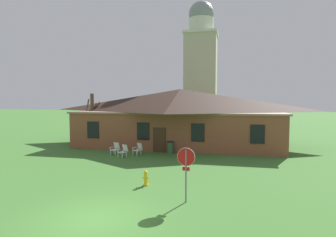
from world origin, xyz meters
The scene contains 10 objects.
ground_plane centered at (0.00, 0.00, 0.00)m, with size 200.00×200.00×0.00m, color #3D702D.
brick_building centered at (0.00, 18.42, 2.82)m, with size 19.57×10.40×5.53m.
dome_tower centered at (0.47, 34.34, 9.40)m, with size 5.18×5.18×20.45m.
stop_sign centered at (3.05, 2.45, 1.69)m, with size 0.80×0.15×2.40m.
lawn_chair_by_porch centered at (-4.22, 11.72, 0.50)m, with size 0.73×0.77×0.96m.
lawn_chair_near_door centered at (-3.18, 10.86, 0.50)m, with size 0.80×0.84×0.96m.
lawn_chair_left_end centered at (-2.31, 11.85, 0.50)m, with size 0.83×0.86×0.96m.
bare_tree_beside_building centered at (-8.43, 15.91, 2.71)m, with size 1.30×1.39×5.07m.
fire_hydrant centered at (0.65, 4.33, 0.38)m, with size 0.36×0.28×0.79m.
trash_bin centered at (0.10, 13.12, 0.50)m, with size 0.56×0.56×0.98m.
Camera 1 is at (4.83, -9.21, 4.47)m, focal length 29.54 mm.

